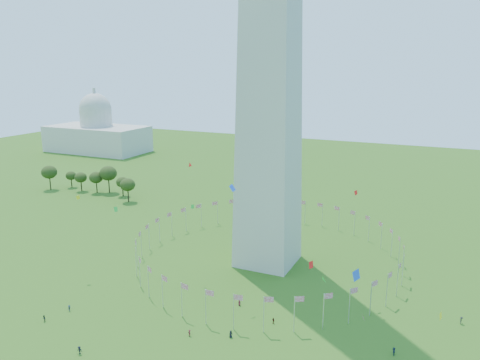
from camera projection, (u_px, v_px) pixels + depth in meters
name	position (u px, v px, depth m)	size (l,w,h in m)	color
ground	(184.00, 346.00, 101.91)	(600.00, 600.00, 0.00)	#295614
flag_ring	(268.00, 248.00, 145.01)	(80.24, 80.24, 9.00)	silver
capitol_building	(96.00, 119.00, 328.05)	(70.00, 35.00, 46.00)	beige
kites_aloft	(261.00, 240.00, 110.65)	(102.11, 61.11, 26.44)	green
tree_line_west	(93.00, 182.00, 223.16)	(55.53, 16.25, 12.78)	#354C19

